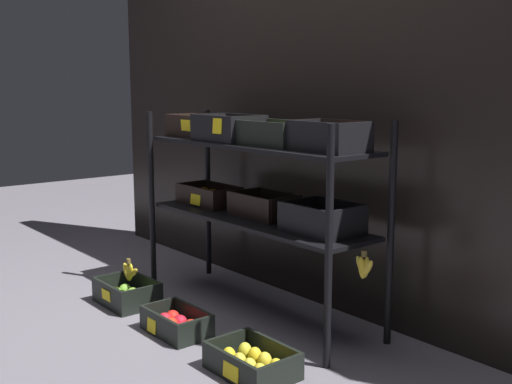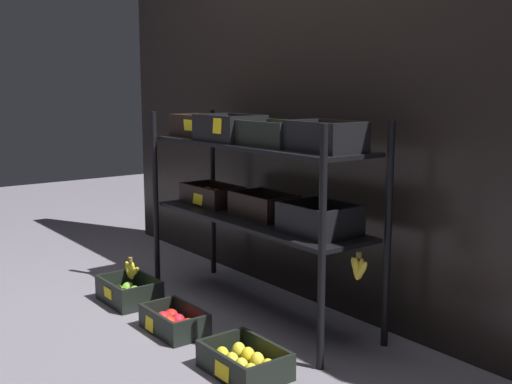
{
  "view_description": "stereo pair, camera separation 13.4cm",
  "coord_description": "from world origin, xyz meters",
  "px_view_note": "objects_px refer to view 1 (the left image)",
  "views": [
    {
      "loc": [
        2.44,
        -2.01,
        1.17
      ],
      "look_at": [
        0.0,
        0.0,
        0.63
      ],
      "focal_mm": 44.33,
      "sensor_mm": 36.0,
      "label": 1
    },
    {
      "loc": [
        2.52,
        -1.9,
        1.17
      ],
      "look_at": [
        0.0,
        0.0,
        0.63
      ],
      "focal_mm": 44.33,
      "sensor_mm": 36.0,
      "label": 2
    }
  ],
  "objects_px": {
    "crate_ground_apple_green": "(127,295)",
    "crate_ground_apple_red": "(176,324)",
    "crate_ground_lemon": "(252,363)",
    "display_rack": "(255,175)",
    "banana_bunch_loose": "(129,272)"
  },
  "relations": [
    {
      "from": "display_rack",
      "to": "crate_ground_lemon",
      "type": "bearing_deg",
      "value": -40.59
    },
    {
      "from": "crate_ground_lemon",
      "to": "banana_bunch_loose",
      "type": "height_order",
      "value": "banana_bunch_loose"
    },
    {
      "from": "display_rack",
      "to": "crate_ground_apple_green",
      "type": "bearing_deg",
      "value": -137.58
    },
    {
      "from": "crate_ground_apple_green",
      "to": "banana_bunch_loose",
      "type": "bearing_deg",
      "value": 1.61
    },
    {
      "from": "crate_ground_apple_green",
      "to": "crate_ground_lemon",
      "type": "height_order",
      "value": "crate_ground_apple_green"
    },
    {
      "from": "display_rack",
      "to": "banana_bunch_loose",
      "type": "distance_m",
      "value": 0.86
    },
    {
      "from": "crate_ground_apple_green",
      "to": "crate_ground_lemon",
      "type": "relative_size",
      "value": 0.95
    },
    {
      "from": "crate_ground_apple_red",
      "to": "crate_ground_lemon",
      "type": "xyz_separation_m",
      "value": [
        0.56,
        0.01,
        0.0
      ]
    },
    {
      "from": "display_rack",
      "to": "banana_bunch_loose",
      "type": "relative_size",
      "value": 10.18
    },
    {
      "from": "crate_ground_apple_green",
      "to": "crate_ground_lemon",
      "type": "distance_m",
      "value": 1.08
    },
    {
      "from": "crate_ground_lemon",
      "to": "display_rack",
      "type": "bearing_deg",
      "value": 139.41
    },
    {
      "from": "crate_ground_apple_green",
      "to": "crate_ground_apple_red",
      "type": "xyz_separation_m",
      "value": [
        0.52,
        -0.02,
        -0.0
      ]
    },
    {
      "from": "display_rack",
      "to": "crate_ground_lemon",
      "type": "relative_size",
      "value": 4.23
    },
    {
      "from": "crate_ground_apple_green",
      "to": "banana_bunch_loose",
      "type": "distance_m",
      "value": 0.14
    },
    {
      "from": "crate_ground_apple_red",
      "to": "banana_bunch_loose",
      "type": "relative_size",
      "value": 2.28
    }
  ]
}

